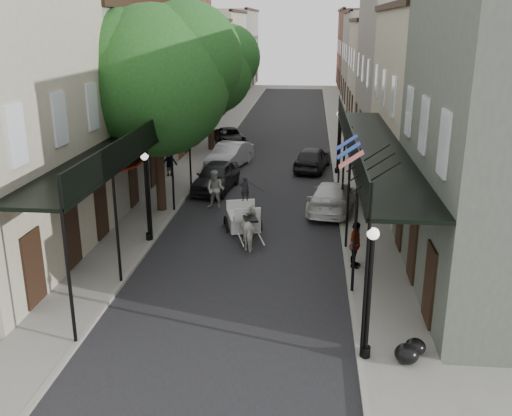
% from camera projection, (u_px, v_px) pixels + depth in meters
% --- Properties ---
extents(ground, '(140.00, 140.00, 0.00)m').
position_uv_depth(ground, '(226.00, 317.00, 17.71)').
color(ground, gray).
rests_on(ground, ground).
extents(road, '(8.00, 90.00, 0.01)m').
position_uv_depth(road, '(271.00, 165.00, 36.65)').
color(road, black).
rests_on(road, ground).
extents(sidewalk_left, '(2.20, 90.00, 0.12)m').
position_uv_depth(sidewalk_left, '(195.00, 163.00, 37.09)').
color(sidewalk_left, gray).
rests_on(sidewalk_left, ground).
extents(sidewalk_right, '(2.20, 90.00, 0.12)m').
position_uv_depth(sidewalk_right, '(350.00, 166.00, 36.17)').
color(sidewalk_right, gray).
rests_on(sidewalk_right, ground).
extents(building_row_left, '(5.00, 80.00, 10.50)m').
position_uv_depth(building_row_left, '(173.00, 69.00, 45.28)').
color(building_row_left, '#B2A98F').
rests_on(building_row_left, ground).
extents(building_row_right, '(5.00, 80.00, 10.50)m').
position_uv_depth(building_row_right, '(393.00, 71.00, 43.70)').
color(building_row_right, gray).
rests_on(building_row_right, ground).
extents(gallery_left, '(2.20, 18.05, 4.88)m').
position_uv_depth(gallery_left, '(134.00, 142.00, 23.51)').
color(gallery_left, black).
rests_on(gallery_left, sidewalk_left).
extents(gallery_right, '(2.20, 18.05, 4.88)m').
position_uv_depth(gallery_right, '(369.00, 146.00, 22.63)').
color(gallery_right, black).
rests_on(gallery_right, sidewalk_right).
extents(tree_near, '(7.31, 6.80, 9.63)m').
position_uv_depth(tree_near, '(165.00, 75.00, 25.73)').
color(tree_near, '#382619').
rests_on(tree_near, sidewalk_left).
extents(tree_far, '(6.45, 6.00, 8.61)m').
position_uv_depth(tree_far, '(215.00, 67.00, 39.19)').
color(tree_far, '#382619').
rests_on(tree_far, sidewalk_left).
extents(lamppost_right_near, '(0.32, 0.32, 3.71)m').
position_uv_depth(lamppost_right_near, '(369.00, 292.00, 14.81)').
color(lamppost_right_near, black).
rests_on(lamppost_right_near, sidewalk_right).
extents(lamppost_left, '(0.32, 0.32, 3.71)m').
position_uv_depth(lamppost_left, '(147.00, 195.00, 23.14)').
color(lamppost_left, black).
rests_on(lamppost_left, sidewalk_left).
extents(lamppost_right_far, '(0.32, 0.32, 3.71)m').
position_uv_depth(lamppost_right_far, '(338.00, 141.00, 33.74)').
color(lamppost_right_far, black).
rests_on(lamppost_right_far, sidewalk_right).
extents(horse, '(1.28, 1.96, 1.52)m').
position_uv_depth(horse, '(251.00, 229.00, 23.15)').
color(horse, silver).
rests_on(horse, ground).
extents(carriage, '(1.94, 2.50, 2.54)m').
position_uv_depth(carriage, '(242.00, 206.00, 25.30)').
color(carriage, black).
rests_on(carriage, ground).
extents(pedestrian_walking, '(1.07, 0.91, 1.93)m').
position_uv_depth(pedestrian_walking, '(215.00, 190.00, 27.83)').
color(pedestrian_walking, '#AAA9A0').
rests_on(pedestrian_walking, ground).
extents(pedestrian_sidewalk_left, '(1.20, 1.06, 1.61)m').
position_uv_depth(pedestrian_sidewalk_left, '(169.00, 162.00, 33.48)').
color(pedestrian_sidewalk_left, gray).
rests_on(pedestrian_sidewalk_left, sidewalk_left).
extents(pedestrian_sidewalk_right, '(0.76, 1.11, 1.74)m').
position_uv_depth(pedestrian_sidewalk_right, '(355.00, 245.00, 20.84)').
color(pedestrian_sidewalk_right, gray).
rests_on(pedestrian_sidewalk_right, sidewalk_right).
extents(car_left_near, '(2.39, 4.77, 1.56)m').
position_uv_depth(car_left_near, '(216.00, 176.00, 30.96)').
color(car_left_near, black).
rests_on(car_left_near, ground).
extents(car_left_mid, '(2.70, 4.95, 1.55)m').
position_uv_depth(car_left_mid, '(230.00, 155.00, 35.89)').
color(car_left_mid, '#9F9FA4').
rests_on(car_left_mid, ground).
extents(car_left_far, '(3.17, 4.72, 1.20)m').
position_uv_depth(car_left_far, '(230.00, 136.00, 42.85)').
color(car_left_far, black).
rests_on(car_left_far, ground).
extents(car_right_near, '(2.82, 5.20, 1.43)m').
position_uv_depth(car_right_near, '(333.00, 197.00, 27.53)').
color(car_right_near, silver).
rests_on(car_right_near, ground).
extents(car_right_far, '(2.54, 4.64, 1.50)m').
position_uv_depth(car_right_far, '(312.00, 158.00, 35.23)').
color(car_right_far, black).
rests_on(car_right_far, ground).
extents(trash_bags, '(0.91, 1.06, 0.55)m').
position_uv_depth(trash_bags, '(410.00, 351.00, 15.19)').
color(trash_bags, black).
rests_on(trash_bags, sidewalk_right).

